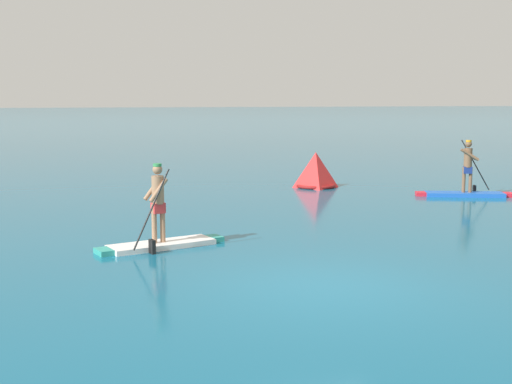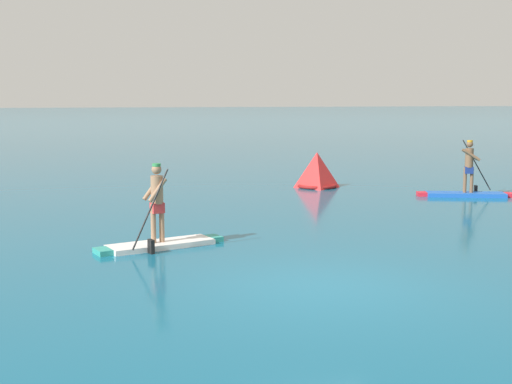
# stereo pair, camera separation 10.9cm
# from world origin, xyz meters

# --- Properties ---
(ground) EXTENTS (440.00, 440.00, 0.00)m
(ground) POSITION_xyz_m (0.00, 0.00, 0.00)
(ground) COLOR #145B7A
(paddleboarder_mid_center) EXTENTS (2.86, 1.36, 1.83)m
(paddleboarder_mid_center) POSITION_xyz_m (-2.26, 3.83, 0.38)
(paddleboarder_mid_center) COLOR white
(paddleboarder_mid_center) RESTS_ON ground
(paddleboarder_far_right) EXTENTS (3.08, 1.51, 1.84)m
(paddleboarder_far_right) POSITION_xyz_m (8.35, 8.94, 0.35)
(paddleboarder_far_right) COLOR blue
(paddleboarder_far_right) RESTS_ON ground
(race_marker_buoy) EXTENTS (1.43, 1.43, 1.26)m
(race_marker_buoy) POSITION_xyz_m (4.43, 12.34, 0.56)
(race_marker_buoy) COLOR red
(race_marker_buoy) RESTS_ON ground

